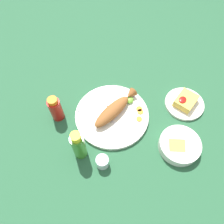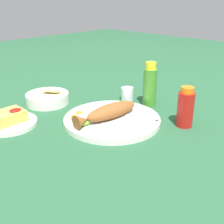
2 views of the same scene
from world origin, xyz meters
The scene contains 15 objects.
ground_plane centered at (0.00, 0.00, 0.00)m, with size 4.00×4.00×0.00m, color #235133.
main_plate centered at (0.00, 0.00, 0.01)m, with size 0.33×0.33×0.02m, color white.
fried_fish centered at (-0.02, 0.00, 0.04)m, with size 0.25×0.08×0.05m.
fork_near centered at (0.06, -0.06, 0.02)m, with size 0.07×0.18×0.00m.
fork_far centered at (0.02, -0.08, 0.02)m, with size 0.15×0.13×0.00m.
carrot_slice_near centered at (-0.05, 0.11, 0.02)m, with size 0.03×0.03×0.00m, color orange.
carrot_slice_mid centered at (-0.09, 0.09, 0.02)m, with size 0.03×0.03×0.00m, color orange.
carrot_slice_far centered at (-0.10, 0.08, 0.02)m, with size 0.03×0.03×0.00m, color orange.
lime_wedge_main centered at (-0.10, 0.02, 0.03)m, with size 0.04×0.03×0.02m, color #6BB233.
hot_sauce_bottle_red centered at (0.15, -0.19, 0.06)m, with size 0.05×0.05×0.14m.
hot_sauce_bottle_green centered at (0.22, 0.01, 0.08)m, with size 0.05×0.05×0.17m.
salt_cup centered at (0.20, 0.11, 0.02)m, with size 0.05×0.05×0.05m.
side_plate_fries centered at (-0.26, 0.23, 0.01)m, with size 0.18×0.18×0.01m, color white.
fries_pile centered at (-0.26, 0.23, 0.03)m, with size 0.10×0.08×0.04m.
guacamole_bowl centered at (-0.05, 0.31, 0.02)m, with size 0.17×0.17×0.06m.
Camera 1 is at (0.39, 0.30, 0.86)m, focal length 35.00 mm.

